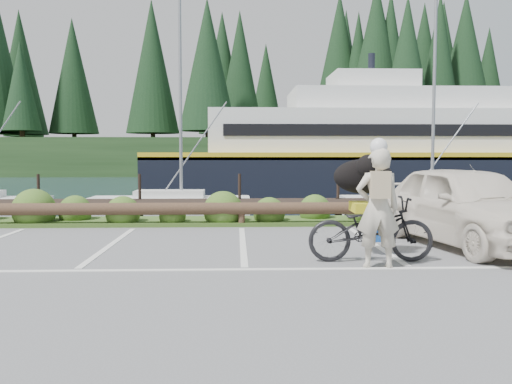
% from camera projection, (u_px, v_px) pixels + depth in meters
% --- Properties ---
extents(ground, '(72.00, 72.00, 0.00)m').
position_uv_depth(ground, '(244.00, 264.00, 8.77)').
color(ground, '#5C5C5F').
extents(harbor_backdrop, '(170.00, 160.00, 30.00)m').
position_uv_depth(harbor_backdrop, '(240.00, 165.00, 87.01)').
color(harbor_backdrop, '#172837').
rests_on(harbor_backdrop, ground).
extents(vegetation_strip, '(34.00, 1.60, 0.10)m').
position_uv_depth(vegetation_strip, '(241.00, 221.00, 14.05)').
color(vegetation_strip, '#3D5B21').
rests_on(vegetation_strip, ground).
extents(log_rail, '(32.00, 0.30, 0.60)m').
position_uv_depth(log_rail, '(242.00, 227.00, 13.36)').
color(log_rail, '#443021').
rests_on(log_rail, ground).
extents(bicycle, '(2.09, 0.78, 1.09)m').
position_uv_depth(bicycle, '(371.00, 229.00, 8.98)').
color(bicycle, black).
rests_on(bicycle, ground).
extents(cyclist, '(0.70, 0.47, 1.88)m').
position_uv_depth(cyclist, '(378.00, 208.00, 8.47)').
color(cyclist, beige).
rests_on(cyclist, ground).
extents(dog, '(0.55, 1.08, 0.61)m').
position_uv_depth(dog, '(363.00, 176.00, 9.58)').
color(dog, black).
rests_on(dog, bicycle).
extents(parked_car, '(2.73, 4.95, 1.59)m').
position_uv_depth(parked_car, '(467.00, 205.00, 10.50)').
color(parked_car, silver).
rests_on(parked_car, ground).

